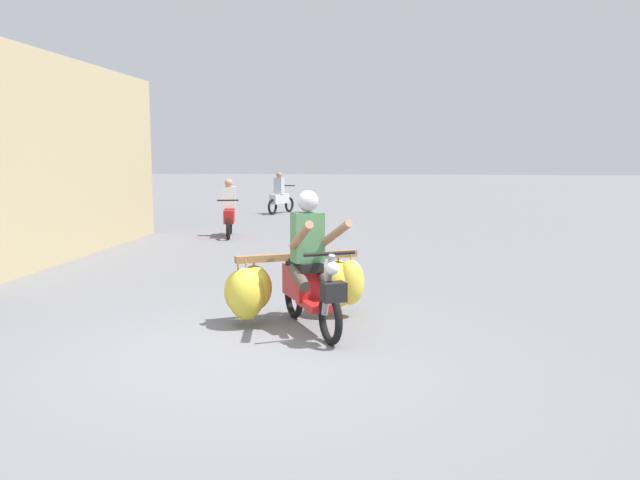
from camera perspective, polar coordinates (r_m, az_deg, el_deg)
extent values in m
plane|color=slate|center=(6.59, -6.81, -9.99)|extent=(120.00, 120.00, 0.00)
torus|color=black|center=(6.82, 0.90, -6.88)|extent=(0.32, 0.54, 0.56)
torus|color=black|center=(7.92, -2.31, -4.86)|extent=(0.32, 0.54, 0.56)
cube|color=red|center=(7.27, -0.56, -5.66)|extent=(0.47, 0.61, 0.08)
cube|color=red|center=(7.60, -1.60, -3.69)|extent=(0.54, 0.70, 0.36)
cube|color=black|center=(7.48, -1.41, -2.15)|extent=(0.50, 0.65, 0.10)
cylinder|color=gray|center=(6.80, 0.72, -3.99)|extent=(0.19, 0.28, 0.69)
cylinder|color=black|center=(6.70, 0.85, -1.20)|extent=(0.52, 0.29, 0.04)
sphere|color=silver|center=(6.65, 1.10, -2.49)|extent=(0.14, 0.14, 0.14)
cube|color=black|center=(6.66, 1.22, -4.58)|extent=(0.29, 0.25, 0.20)
cube|color=red|center=(6.75, 0.90, -4.42)|extent=(0.22, 0.30, 0.04)
cube|color=olive|center=(7.69, -1.97, -1.44)|extent=(1.38, 0.76, 0.08)
cube|color=olive|center=(7.86, -2.39, -1.47)|extent=(1.24, 0.68, 0.06)
ellipsoid|color=gold|center=(7.66, -7.18, -4.50)|extent=(0.42, 0.40, 0.49)
cylinder|color=#998459|center=(7.61, -7.22, -2.23)|extent=(0.02, 0.02, 0.18)
ellipsoid|color=yellow|center=(7.90, 2.70, -3.72)|extent=(0.43, 0.42, 0.55)
cylinder|color=#998459|center=(7.85, 2.72, -1.58)|extent=(0.02, 0.02, 0.11)
ellipsoid|color=yellow|center=(7.96, 1.62, -3.89)|extent=(0.64, 0.63, 0.56)
cylinder|color=#998459|center=(7.90, 1.63, -1.64)|extent=(0.02, 0.02, 0.14)
ellipsoid|color=yellow|center=(7.50, -6.49, -4.72)|extent=(0.58, 0.56, 0.60)
cylinder|color=#998459|center=(7.44, -6.52, -2.20)|extent=(0.02, 0.02, 0.13)
ellipsoid|color=gold|center=(8.23, 1.58, -3.59)|extent=(0.48, 0.48, 0.54)
cylinder|color=#998459|center=(8.18, 1.58, -1.40)|extent=(0.02, 0.02, 0.16)
ellipsoid|color=gold|center=(7.62, -5.80, -4.21)|extent=(0.50, 0.48, 0.53)
cylinder|color=#998459|center=(7.56, -5.83, -2.01)|extent=(0.02, 0.02, 0.12)
cube|color=#4C7F51|center=(7.32, -1.10, 0.25)|extent=(0.40, 0.35, 0.56)
sphere|color=silver|center=(7.26, -1.06, 3.44)|extent=(0.24, 0.24, 0.24)
cylinder|color=#9E7051|center=(7.07, 1.31, 0.51)|extent=(0.45, 0.66, 0.39)
cylinder|color=#9E7051|center=(6.93, -1.68, 0.38)|extent=(0.36, 0.70, 0.39)
cylinder|color=#4C4238|center=(7.33, 0.25, -3.15)|extent=(0.31, 0.45, 0.27)
cylinder|color=#4C4238|center=(7.23, -1.82, -3.30)|extent=(0.31, 0.45, 0.27)
torus|color=black|center=(15.31, -8.05, 0.99)|extent=(0.18, 0.53, 0.52)
torus|color=black|center=(16.41, -7.87, 1.42)|extent=(0.18, 0.53, 0.52)
cube|color=red|center=(15.93, -7.96, 2.11)|extent=(0.41, 0.93, 0.32)
cylinder|color=black|center=(15.30, -8.09, 3.47)|extent=(0.50, 0.13, 0.04)
cube|color=silver|center=(15.92, -7.99, 3.73)|extent=(0.33, 0.26, 0.52)
sphere|color=tan|center=(15.88, -8.01, 4.99)|extent=(0.20, 0.20, 0.20)
torus|color=black|center=(22.54, -2.71, 3.12)|extent=(0.27, 0.51, 0.52)
torus|color=black|center=(21.60, -4.19, 2.92)|extent=(0.27, 0.51, 0.52)
cube|color=silver|center=(21.96, -3.57, 3.63)|extent=(0.55, 0.93, 0.32)
cylinder|color=black|center=(22.45, -2.79, 4.79)|extent=(0.48, 0.22, 0.04)
cube|color=#B2B7C6|center=(21.92, -3.61, 4.80)|extent=(0.35, 0.30, 0.52)
sphere|color=#9E7051|center=(21.92, -3.59, 5.71)|extent=(0.20, 0.20, 0.20)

